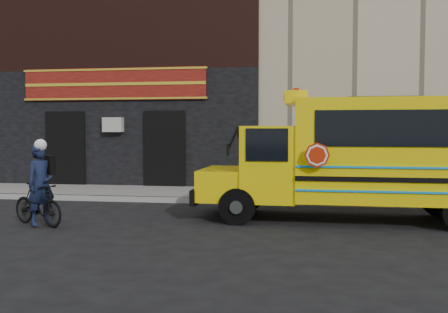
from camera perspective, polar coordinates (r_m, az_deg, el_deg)
ground at (r=11.40m, az=1.56°, el=-7.38°), size 120.00×120.00×0.00m
curb at (r=13.94m, az=2.92°, el=-5.17°), size 40.00×0.20×0.15m
sidewalk at (r=15.42m, az=3.49°, el=-4.38°), size 40.00×3.00×0.15m
building at (r=22.01m, az=5.01°, el=13.65°), size 20.00×10.70×12.00m
school_bus at (r=11.72m, az=16.04°, el=0.22°), size 6.94×2.45×2.92m
bicycle at (r=11.51m, az=-20.52°, el=-5.12°), size 1.60×1.04×0.93m
cyclist at (r=11.31m, az=-20.15°, el=-3.27°), size 0.68×0.75×1.71m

